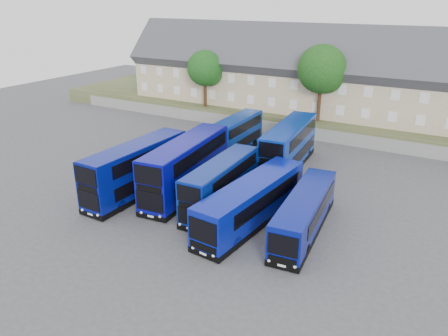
% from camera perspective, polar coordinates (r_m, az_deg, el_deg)
% --- Properties ---
extents(ground, '(120.00, 120.00, 0.00)m').
position_cam_1_polar(ground, '(35.13, -4.67, -6.21)').
color(ground, '#48484D').
rests_on(ground, ground).
extents(retaining_wall, '(70.00, 0.40, 1.50)m').
position_cam_1_polar(retaining_wall, '(54.85, 9.55, 4.77)').
color(retaining_wall, slate).
rests_on(retaining_wall, ground).
extents(earth_bank, '(80.00, 20.00, 2.00)m').
position_cam_1_polar(earth_bank, '(63.95, 12.78, 7.18)').
color(earth_bank, '#464A29').
rests_on(earth_bank, ground).
extents(terrace_row, '(54.00, 10.40, 11.20)m').
position_cam_1_polar(terrace_row, '(59.08, 12.02, 11.63)').
color(terrace_row, tan).
rests_on(terrace_row, earth_bank).
extents(dd_front_left, '(2.86, 11.35, 4.48)m').
position_cam_1_polar(dd_front_left, '(38.71, -11.32, -0.27)').
color(dd_front_left, navy).
rests_on(dd_front_left, ground).
extents(dd_front_mid, '(3.91, 12.09, 4.72)m').
position_cam_1_polar(dd_front_mid, '(38.29, -4.96, 0.03)').
color(dd_front_mid, '#07098D').
rests_on(dd_front_mid, ground).
extents(dd_front_right, '(2.67, 9.98, 3.93)m').
position_cam_1_polar(dd_front_right, '(35.56, -0.42, -2.32)').
color(dd_front_right, navy).
rests_on(dd_front_right, ground).
extents(dd_rear_left, '(2.43, 9.90, 3.91)m').
position_cam_1_polar(dd_rear_left, '(48.04, 1.36, 4.11)').
color(dd_rear_left, '#082F94').
rests_on(dd_rear_left, ground).
extents(dd_rear_right, '(3.59, 11.53, 4.51)m').
position_cam_1_polar(dd_rear_right, '(44.18, 8.44, 2.71)').
color(dd_rear_right, '#082FA4').
rests_on(dd_rear_right, ground).
extents(coach_east_a, '(3.66, 12.47, 3.36)m').
position_cam_1_polar(coach_east_a, '(33.32, 3.62, -4.62)').
color(coach_east_a, '#08179B').
rests_on(coach_east_a, ground).
extents(coach_east_b, '(3.37, 11.12, 2.99)m').
position_cam_1_polar(coach_east_b, '(32.59, 10.46, -5.95)').
color(coach_east_b, '#071181').
rests_on(coach_east_b, ground).
extents(tree_west, '(4.80, 4.80, 7.65)m').
position_cam_1_polar(tree_west, '(60.40, -2.34, 12.72)').
color(tree_west, '#382314').
rests_on(tree_west, earth_bank).
extents(tree_mid, '(5.76, 5.76, 9.18)m').
position_cam_1_polar(tree_mid, '(54.06, 12.83, 12.26)').
color(tree_mid, '#382314').
rests_on(tree_mid, earth_bank).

